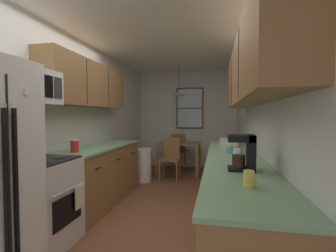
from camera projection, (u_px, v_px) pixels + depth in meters
name	position (u px, v px, depth m)	size (l,w,h in m)	color
ground_plane	(166.00, 200.00, 3.85)	(12.00, 12.00, 0.00)	brown
wall_left	(90.00, 121.00, 4.07)	(0.10, 9.00, 2.55)	silver
wall_right	(255.00, 122.00, 3.52)	(0.10, 9.00, 2.55)	silver
wall_back	(187.00, 119.00, 6.39)	(4.40, 0.10, 2.55)	silver
ceiling_slab	(166.00, 39.00, 3.74)	(4.40, 9.00, 0.08)	white
stove_range	(40.00, 202.00, 2.45)	(0.66, 0.65, 1.10)	silver
microwave_over_range	(28.00, 86.00, 2.42)	(0.39, 0.62, 0.36)	white
counter_left	(100.00, 174.00, 3.71)	(0.64, 1.93, 0.90)	olive
upper_cabinets_left	(89.00, 85.00, 3.64)	(0.33, 2.01, 0.67)	olive
counter_right	(235.00, 196.00, 2.70)	(0.64, 3.39, 0.90)	olive
upper_cabinets_right	(250.00, 72.00, 2.56)	(0.33, 3.07, 0.69)	olive
dining_table	(179.00, 148.00, 5.62)	(0.97, 0.77, 0.73)	olive
dining_chair_near	(170.00, 157.00, 5.06)	(0.40, 0.40, 0.90)	olive
dining_chair_far	(179.00, 149.00, 6.22)	(0.45, 0.45, 0.90)	olive
pendant_light	(179.00, 93.00, 5.56)	(0.30, 0.30, 0.70)	black
back_window	(190.00, 108.00, 6.28)	(0.72, 0.05, 1.08)	brown
trash_bin	(143.00, 165.00, 4.93)	(0.33, 0.33, 0.69)	white
storage_canister	(75.00, 146.00, 3.04)	(0.10, 0.10, 0.17)	red
dish_towel	(80.00, 197.00, 2.54)	(0.02, 0.16, 0.24)	beige
coffee_maker	(245.00, 152.00, 2.02)	(0.22, 0.18, 0.31)	black
mug_by_coffeemaker	(249.00, 179.00, 1.56)	(0.11, 0.07, 0.11)	#E5CC4C
mug_spare	(237.00, 153.00, 2.71)	(0.12, 0.08, 0.10)	white
fruit_bowl	(235.00, 150.00, 2.96)	(0.21, 0.21, 0.09)	#597F9E
dish_rack	(228.00, 142.00, 3.82)	(0.28, 0.34, 0.10)	silver
table_serving_bowl	(175.00, 142.00, 5.55)	(0.19, 0.19, 0.06)	silver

